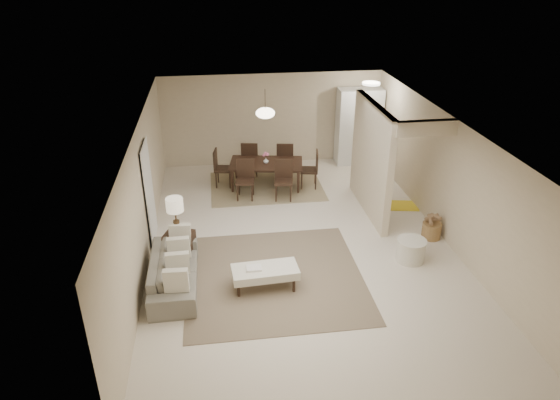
{
  "coord_description": "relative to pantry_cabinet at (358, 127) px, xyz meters",
  "views": [
    {
      "loc": [
        -1.6,
        -8.62,
        5.34
      ],
      "look_at": [
        -0.42,
        -0.07,
        1.05
      ],
      "focal_mm": 32.0,
      "sensor_mm": 36.0,
      "label": 1
    }
  ],
  "objects": [
    {
      "name": "dining_chairs",
      "position": [
        -2.71,
        -1.29,
        -0.57
      ],
      "size": [
        2.61,
        2.06,
        0.96
      ],
      "color": "black",
      "rests_on": "dining_rug"
    },
    {
      "name": "flush_light",
      "position": [
        -0.05,
        -0.95,
        1.41
      ],
      "size": [
        0.44,
        0.44,
        0.05
      ],
      "primitive_type": "cylinder",
      "color": "white",
      "rests_on": "ceiling"
    },
    {
      "name": "partition",
      "position": [
        -0.55,
        -2.9,
        0.2
      ],
      "size": [
        0.15,
        2.5,
        2.5
      ],
      "primitive_type": "cube",
      "color": "#C3B194",
      "rests_on": "floor"
    },
    {
      "name": "living_rug",
      "position": [
        -3.02,
        -5.26,
        -1.04
      ],
      "size": [
        3.2,
        3.2,
        0.01
      ],
      "primitive_type": "cube",
      "color": "brown",
      "rests_on": "floor"
    },
    {
      "name": "yellow_mat",
      "position": [
        0.25,
        -2.8,
        -1.04
      ],
      "size": [
        0.96,
        0.69,
        0.01
      ],
      "primitive_type": "cube",
      "rotation": [
        0.0,
        0.0,
        -0.18
      ],
      "color": "gold",
      "rests_on": "floor"
    },
    {
      "name": "left_wall",
      "position": [
        -5.35,
        -4.15,
        0.2
      ],
      "size": [
        0.0,
        9.0,
        9.0
      ],
      "primitive_type": "plane",
      "rotation": [
        1.57,
        0.0,
        1.57
      ],
      "color": "#C3B194",
      "rests_on": "floor"
    },
    {
      "name": "ottoman_bench",
      "position": [
        -3.22,
        -5.56,
        -0.72
      ],
      "size": [
        1.18,
        0.6,
        0.41
      ],
      "rotation": [
        0.0,
        0.0,
        0.06
      ],
      "color": "beige",
      "rests_on": "living_rug"
    },
    {
      "name": "floor",
      "position": [
        -2.35,
        -4.15,
        -1.05
      ],
      "size": [
        9.0,
        9.0,
        0.0
      ],
      "primitive_type": "plane",
      "color": "beige",
      "rests_on": "ground"
    },
    {
      "name": "right_wall",
      "position": [
        0.65,
        -4.15,
        0.2
      ],
      "size": [
        0.0,
        9.0,
        9.0
      ],
      "primitive_type": "plane",
      "rotation": [
        1.57,
        0.0,
        -1.57
      ],
      "color": "#C3B194",
      "rests_on": "floor"
    },
    {
      "name": "doorway",
      "position": [
        -5.32,
        -3.55,
        -0.03
      ],
      "size": [
        0.04,
        0.9,
        2.04
      ],
      "primitive_type": "cube",
      "color": "black",
      "rests_on": "floor"
    },
    {
      "name": "side_table",
      "position": [
        -4.75,
        -4.45,
        -0.76
      ],
      "size": [
        0.67,
        0.67,
        0.57
      ],
      "primitive_type": "cube",
      "rotation": [
        0.0,
        0.0,
        -0.36
      ],
      "color": "black",
      "rests_on": "floor"
    },
    {
      "name": "wicker_basket",
      "position": [
        0.4,
        -4.3,
        -0.88
      ],
      "size": [
        0.41,
        0.41,
        0.34
      ],
      "primitive_type": "cylinder",
      "rotation": [
        0.0,
        0.0,
        0.04
      ],
      "color": "olive",
      "rests_on": "floor"
    },
    {
      "name": "back_wall",
      "position": [
        -2.35,
        0.35,
        0.2
      ],
      "size": [
        6.0,
        0.0,
        6.0
      ],
      "primitive_type": "plane",
      "rotation": [
        1.57,
        0.0,
        0.0
      ],
      "color": "#C3B194",
      "rests_on": "floor"
    },
    {
      "name": "vase",
      "position": [
        -2.71,
        -1.29,
        -0.35
      ],
      "size": [
        0.16,
        0.16,
        0.14
      ],
      "primitive_type": "imported",
      "rotation": [
        0.0,
        0.0,
        -0.21
      ],
      "color": "white",
      "rests_on": "dining_table"
    },
    {
      "name": "dining_rug",
      "position": [
        -2.71,
        -1.29,
        -1.04
      ],
      "size": [
        2.8,
        2.1,
        0.01
      ],
      "primitive_type": "cube",
      "color": "#786A4A",
      "rests_on": "floor"
    },
    {
      "name": "pendant_light",
      "position": [
        -2.71,
        -1.29,
        0.87
      ],
      "size": [
        0.46,
        0.46,
        0.71
      ],
      "color": "#45311D",
      "rests_on": "ceiling"
    },
    {
      "name": "sofa",
      "position": [
        -4.8,
        -5.26,
        -0.75
      ],
      "size": [
        2.02,
        0.79,
        0.59
      ],
      "primitive_type": "imported",
      "rotation": [
        0.0,
        0.0,
        1.57
      ],
      "color": "slate",
      "rests_on": "floor"
    },
    {
      "name": "table_lamp",
      "position": [
        -4.75,
        -4.45,
        0.08
      ],
      "size": [
        0.32,
        0.32,
        0.76
      ],
      "color": "#45311D",
      "rests_on": "side_table"
    },
    {
      "name": "round_pouf",
      "position": [
        -0.34,
        -5.05,
        -0.83
      ],
      "size": [
        0.56,
        0.56,
        0.44
      ],
      "primitive_type": "cylinder",
      "color": "beige",
      "rests_on": "floor"
    },
    {
      "name": "pantry_cabinet",
      "position": [
        0.0,
        0.0,
        0.0
      ],
      "size": [
        1.2,
        0.55,
        2.1
      ],
      "primitive_type": "cube",
      "color": "silver",
      "rests_on": "floor"
    },
    {
      "name": "ceiling",
      "position": [
        -2.35,
        -4.15,
        1.45
      ],
      "size": [
        9.0,
        9.0,
        0.0
      ],
      "primitive_type": "plane",
      "rotation": [
        3.14,
        0.0,
        0.0
      ],
      "color": "white",
      "rests_on": "back_wall"
    },
    {
      "name": "dining_table",
      "position": [
        -2.71,
        -1.29,
        -0.73
      ],
      "size": [
        1.95,
        1.3,
        0.63
      ],
      "primitive_type": "imported",
      "rotation": [
        0.0,
        0.0,
        -0.17
      ],
      "color": "black",
      "rests_on": "dining_rug"
    }
  ]
}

